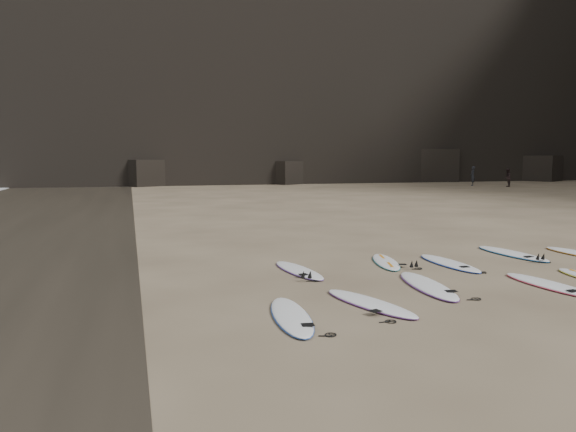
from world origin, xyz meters
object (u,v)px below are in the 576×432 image
object	(u,v)px
surfboard_1	(370,303)
surfboard_3	(550,285)
surfboard_6	(386,262)
person_a	(473,176)
surfboard_8	(512,253)
surfboard_2	(428,285)
surfboard_7	(449,263)
person_b	(507,178)
surfboard_5	(299,270)
surfboard_0	(291,315)

from	to	relation	value
surfboard_1	surfboard_3	world-z (taller)	surfboard_3
surfboard_6	person_a	bearing A→B (deg)	67.81
surfboard_3	surfboard_8	bearing A→B (deg)	59.61
surfboard_2	surfboard_8	xyz separation A→B (m)	(4.40, 2.93, -0.00)
surfboard_7	surfboard_8	size ratio (longest dim) A/B	0.95
surfboard_6	person_b	distance (m)	41.08
surfboard_5	surfboard_3	bearing A→B (deg)	-39.64
surfboard_0	surfboard_7	size ratio (longest dim) A/B	0.97
surfboard_0	surfboard_1	size ratio (longest dim) A/B	1.01
surfboard_5	person_b	bearing A→B (deg)	38.94
surfboard_3	person_a	xyz separation A→B (m)	(22.92, 37.01, 0.88)
surfboard_2	surfboard_7	distance (m)	2.84
surfboard_0	surfboard_1	distance (m)	1.75
surfboard_6	surfboard_5	bearing A→B (deg)	-155.82
surfboard_5	surfboard_7	world-z (taller)	surfboard_7
surfboard_3	surfboard_6	xyz separation A→B (m)	(-2.27, 3.46, -0.00)
surfboard_0	surfboard_6	world-z (taller)	surfboard_0
surfboard_6	surfboard_8	world-z (taller)	surfboard_8
surfboard_1	surfboard_8	bearing A→B (deg)	15.95
person_b	surfboard_7	bearing A→B (deg)	2.54
surfboard_3	surfboard_6	bearing A→B (deg)	119.32
surfboard_6	surfboard_8	size ratio (longest dim) A/B	0.85
surfboard_5	surfboard_6	distance (m)	2.60
person_a	surfboard_2	bearing A→B (deg)	-4.84
surfboard_1	surfboard_7	xyz separation A→B (m)	(3.67, 3.15, 0.00)
surfboard_0	person_b	size ratio (longest dim) A/B	1.53
surfboard_5	person_b	distance (m)	43.13
surfboard_0	surfboard_2	distance (m)	3.79
surfboard_8	surfboard_0	bearing A→B (deg)	-154.97
surfboard_0	surfboard_5	xyz separation A→B (m)	(1.28, 3.78, -0.00)
surfboard_8	surfboard_1	bearing A→B (deg)	-151.49
person_b	person_a	bearing A→B (deg)	-103.20
person_b	surfboard_5	bearing A→B (deg)	-1.85
surfboard_6	surfboard_2	bearing A→B (deg)	-82.19
surfboard_2	surfboard_6	world-z (taller)	surfboard_2
person_a	surfboard_1	bearing A→B (deg)	-5.96
surfboard_6	person_a	world-z (taller)	person_a
surfboard_8	person_a	bearing A→B (deg)	53.83
surfboard_1	surfboard_7	world-z (taller)	surfboard_7
surfboard_3	surfboard_6	size ratio (longest dim) A/B	1.10
surfboard_1	surfboard_3	xyz separation A→B (m)	(4.43, 0.33, 0.00)
surfboard_1	person_b	bearing A→B (deg)	33.43
surfboard_7	person_b	distance (m)	40.58
surfboard_5	surfboard_7	size ratio (longest dim) A/B	0.95
person_b	surfboard_8	bearing A→B (deg)	4.75
surfboard_8	person_a	distance (m)	39.53
surfboard_0	person_a	distance (m)	47.65
surfboard_3	surfboard_0	bearing A→B (deg)	-177.03
person_a	surfboard_7	bearing A→B (deg)	-4.44
surfboard_5	person_a	size ratio (longest dim) A/B	1.34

